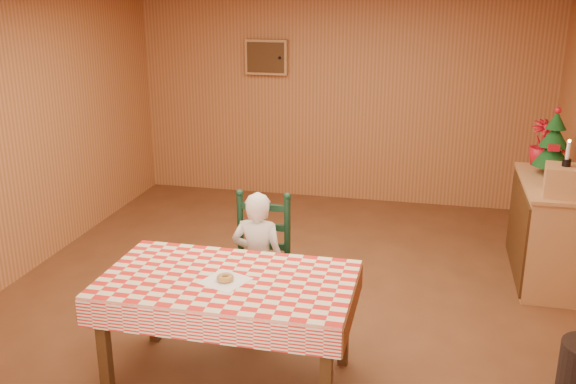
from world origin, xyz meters
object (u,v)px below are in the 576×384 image
Objects in this scene: crate at (564,181)px; shelf_unit at (547,230)px; christmas_tree at (554,144)px; ladder_chair at (260,266)px; dining_table at (228,289)px; seated_child at (258,262)px.

shelf_unit is at bearing 91.23° from crate.
shelf_unit is 0.79m from christmas_tree.
ladder_chair is at bearing -144.38° from christmas_tree.
christmas_tree reaches higher than crate.
dining_table is 3.40m from christmas_tree.
christmas_tree is at bearing 35.62° from ladder_chair.
seated_child is 3.75× the size of crate.
crate reaches higher than seated_child.
ladder_chair is 2.70m from shelf_unit.
dining_table is 0.81m from ladder_chair.
dining_table is at bearing -90.00° from ladder_chair.
dining_table is at bearing -136.40° from shelf_unit.
shelf_unit is at bearing 43.60° from dining_table.
seated_child is at bearing -143.46° from christmas_tree.
seated_child is 2.59m from crate.
seated_child is 0.91× the size of shelf_unit.
christmas_tree is at bearing 90.00° from crate.
seated_child is 2.95m from christmas_tree.
seated_child is 2.73m from shelf_unit.
shelf_unit is at bearing -147.57° from seated_child.
crate is at bearing -155.29° from seated_child.
shelf_unit is (2.30, 1.46, -0.10)m from seated_child.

